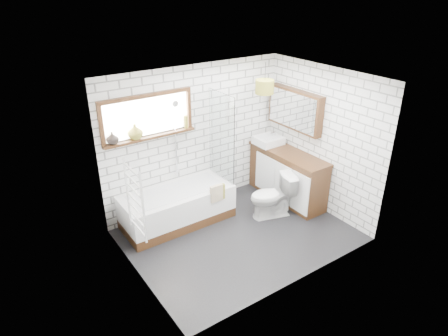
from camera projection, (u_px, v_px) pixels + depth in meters
floor at (239, 235)px, 6.41m from camera, size 3.40×2.60×0.01m
ceiling at (242, 80)px, 5.32m from camera, size 3.40×2.60×0.01m
wall_back at (195, 138)px, 6.83m from camera, size 3.40×0.01×2.50m
wall_front at (304, 202)px, 4.90m from camera, size 3.40×0.01×2.50m
wall_left at (131, 198)px, 5.00m from camera, size 0.01×2.60×2.50m
wall_right at (321, 140)px, 6.74m from camera, size 0.01×2.60×2.50m
window at (148, 117)px, 6.13m from camera, size 1.52×0.16×0.68m
towel_radiator at (135, 200)px, 5.04m from camera, size 0.06×0.52×1.00m
mirror_cabinet at (295, 110)px, 6.96m from camera, size 0.16×1.20×0.70m
shower_riser at (175, 138)px, 6.55m from camera, size 0.02×0.02×1.30m
bathtub at (177, 207)px, 6.63m from camera, size 1.82×0.80×0.59m
shower_screen at (222, 137)px, 6.63m from camera, size 0.02×0.72×1.50m
towel_green at (219, 192)px, 6.50m from camera, size 0.20×0.05×0.27m
towel_beige at (216, 193)px, 6.48m from camera, size 0.22×0.06×0.29m
vanity at (287, 175)px, 7.29m from camera, size 0.52×1.63×0.93m
basin at (268, 140)px, 7.40m from camera, size 0.48×0.42×0.14m
tap at (275, 136)px, 7.46m from camera, size 0.04×0.04×0.15m
toilet at (272, 196)px, 6.77m from camera, size 0.63×0.84×0.76m
vase_olive at (135, 133)px, 6.07m from camera, size 0.23×0.23×0.24m
vase_dark at (113, 139)px, 5.90m from camera, size 0.20×0.20×0.19m
bottle at (186, 123)px, 6.53m from camera, size 0.07×0.07×0.20m
pendant at (265, 87)px, 6.60m from camera, size 0.31×0.31×0.23m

